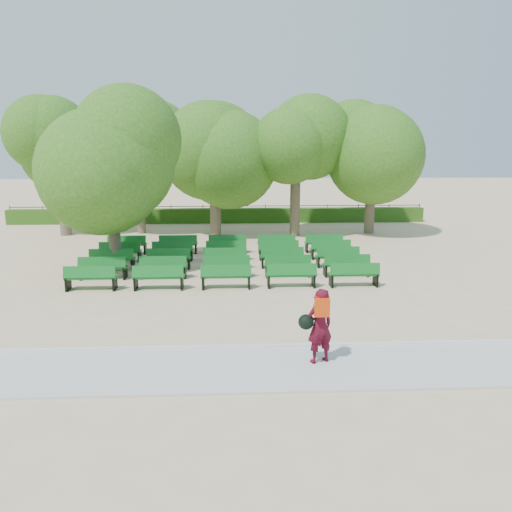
% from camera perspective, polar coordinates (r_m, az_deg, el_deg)
% --- Properties ---
extents(ground, '(120.00, 120.00, 0.00)m').
position_cam_1_polar(ground, '(17.92, -5.39, -2.81)').
color(ground, '#CFAF89').
extents(paving, '(30.00, 2.20, 0.06)m').
position_cam_1_polar(paving, '(10.94, -7.11, -12.81)').
color(paving, beige).
rests_on(paving, ground).
extents(curb, '(30.00, 0.12, 0.10)m').
position_cam_1_polar(curb, '(11.98, -6.71, -10.39)').
color(curb, silver).
rests_on(curb, ground).
extents(hedge, '(26.00, 0.70, 0.90)m').
position_cam_1_polar(hedge, '(31.57, -4.30, 4.62)').
color(hedge, '#2E5B17').
rests_on(hedge, ground).
extents(fence, '(26.00, 0.10, 1.02)m').
position_cam_1_polar(fence, '(32.03, -4.27, 3.92)').
color(fence, black).
rests_on(fence, ground).
extents(tree_line, '(21.80, 6.80, 7.04)m').
position_cam_1_polar(tree_line, '(27.69, -4.49, 2.59)').
color(tree_line, '#396D1D').
rests_on(tree_line, ground).
extents(bench_array, '(1.69, 0.53, 1.07)m').
position_cam_1_polar(bench_array, '(19.71, -3.41, -1.11)').
color(bench_array, '#126820').
rests_on(bench_array, ground).
extents(tree_among, '(4.69, 4.69, 6.32)m').
position_cam_1_polar(tree_among, '(19.69, -16.36, 10.46)').
color(tree_among, brown).
rests_on(tree_among, ground).
extents(person, '(0.83, 0.59, 1.67)m').
position_cam_1_polar(person, '(10.92, 7.19, -7.80)').
color(person, '#4A0A19').
rests_on(person, ground).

